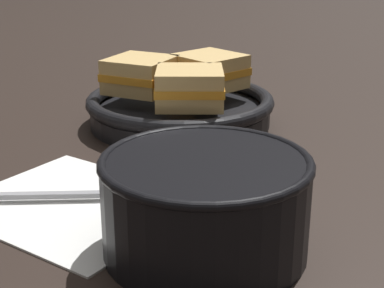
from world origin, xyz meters
name	(u,v)px	position (x,y,z in m)	size (l,w,h in m)	color
ground_plane	(199,198)	(0.00, 0.00, 0.00)	(4.00, 4.00, 0.00)	black
napkin	(75,203)	(-0.09, -0.07, 0.00)	(0.22, 0.19, 0.00)	white
soup_bowl	(205,199)	(0.05, -0.08, 0.05)	(0.17, 0.17, 0.08)	black
spoon	(107,194)	(-0.07, -0.05, 0.01)	(0.14, 0.10, 0.01)	#9E9EA3
skillet	(180,108)	(-0.14, 0.19, 0.02)	(0.31, 0.28, 0.04)	black
sandwich_near_left	(190,87)	(-0.10, 0.15, 0.07)	(0.11, 0.11, 0.05)	#DBB26B
sandwich_near_right	(209,71)	(-0.12, 0.25, 0.07)	(0.10, 0.10, 0.05)	#DBB26B
sandwich_far_left	(141,75)	(-0.19, 0.18, 0.07)	(0.09, 0.09, 0.05)	#DBB26B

